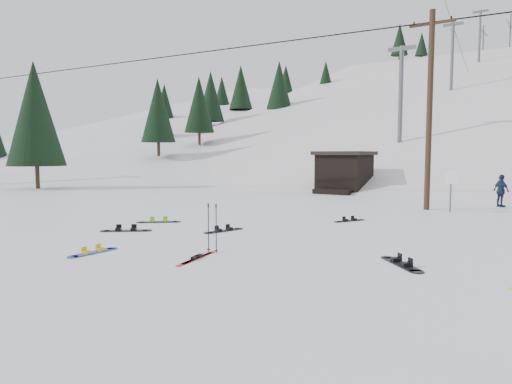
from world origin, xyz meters
The scene contains 19 objects.
ground centered at (0.00, 0.00, 0.00)m, with size 200.00×200.00×0.00m, color white.
ski_slope centered at (0.00, 55.00, -12.00)m, with size 60.00×75.00×45.00m, color silver.
ridge_left centered at (-36.00, 48.00, -11.00)m, with size 34.00×85.00×38.00m, color white.
treeline_left centered at (-34.00, 40.00, 0.00)m, with size 20.00×64.00×10.00m, color black, non-canonical shape.
utility_pole centered at (2.00, 14.00, 4.68)m, with size 2.00×0.26×9.00m.
trail_sign centered at (3.10, 13.58, 1.27)m, with size 0.50×0.09×1.85m.
lift_hut centered at (-5.00, 20.94, 1.36)m, with size 3.40×4.10×2.75m.
lift_tower_near centered at (-4.00, 30.00, 7.86)m, with size 2.20×0.36×8.00m.
lift_tower_mid centered at (-4.00, 50.00, 14.36)m, with size 2.20×0.36×8.00m.
lift_tower_far centered at (-4.00, 70.00, 20.86)m, with size 2.20×0.36×8.00m.
hero_snowboard centered at (-2.93, -0.46, 0.03)m, with size 0.29×1.49×0.10m.
hero_skis centered at (-0.26, 0.53, 0.03)m, with size 0.41×1.72×0.09m.
ski_poles centered at (-0.41, 1.33, 0.66)m, with size 0.35×0.09×1.28m.
board_scatter_a centered at (-4.89, 2.28, 0.03)m, with size 1.42×1.17×0.12m.
board_scatter_b centered at (-2.17, 4.09, 0.03)m, with size 0.62×1.54×0.11m.
board_scatter_c centered at (-5.41, 4.28, 0.03)m, with size 1.33×1.18×0.12m.
board_scatter_d centered at (4.10, 2.71, 0.03)m, with size 1.27×1.30×0.12m.
board_scatter_f centered at (0.44, 8.57, 0.03)m, with size 0.81×1.30×0.10m.
skier_navy centered at (4.74, 17.06, 0.79)m, with size 0.93×0.39×1.58m, color #19263F.
Camera 1 is at (7.06, -7.81, 2.57)m, focal length 32.00 mm.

